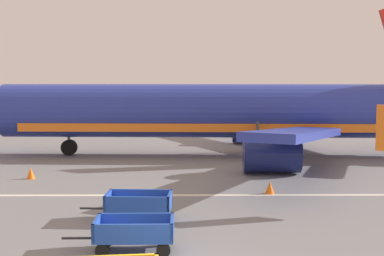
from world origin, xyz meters
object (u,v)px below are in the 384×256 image
at_px(airplane, 233,112).
at_px(traffic_cone_by_carts, 31,173).
at_px(baggage_cart_fourth_in_row, 134,233).
at_px(traffic_cone_near_plane, 270,188).
at_px(baggage_cart_far_end, 138,205).

bearing_deg(airplane, traffic_cone_by_carts, -145.05).
height_order(baggage_cart_fourth_in_row, traffic_cone_near_plane, baggage_cart_fourth_in_row).
relative_size(baggage_cart_far_end, traffic_cone_by_carts, 5.91).
bearing_deg(baggage_cart_far_end, traffic_cone_by_carts, 128.45).
relative_size(airplane, baggage_cart_fourth_in_row, 10.57).
relative_size(airplane, baggage_cart_far_end, 10.50).
bearing_deg(traffic_cone_near_plane, airplane, 93.50).
xyz_separation_m(baggage_cart_fourth_in_row, traffic_cone_near_plane, (5.60, 8.24, -0.31)).
xyz_separation_m(airplane, traffic_cone_near_plane, (0.73, -11.96, -2.76)).
bearing_deg(baggage_cart_fourth_in_row, baggage_cart_far_end, 93.15).
relative_size(baggage_cart_fourth_in_row, baggage_cart_far_end, 0.99).
bearing_deg(baggage_cart_far_end, traffic_cone_near_plane, 38.16).
xyz_separation_m(baggage_cart_fourth_in_row, baggage_cart_far_end, (-0.20, 3.69, 0.00)).
distance_m(airplane, traffic_cone_by_carts, 14.53).
xyz_separation_m(airplane, baggage_cart_fourth_in_row, (-4.86, -20.20, -2.45)).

